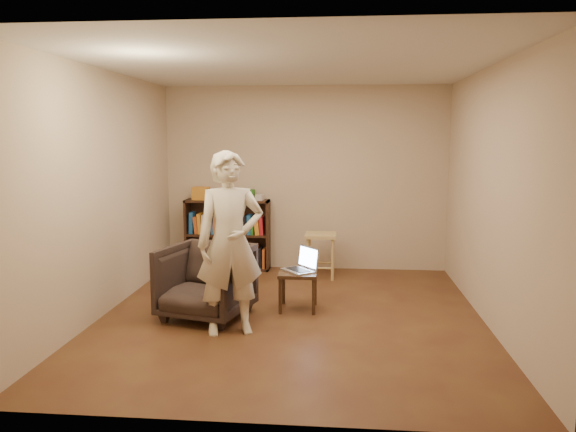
# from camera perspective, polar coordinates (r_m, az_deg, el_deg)

# --- Properties ---
(floor) EXTENTS (4.50, 4.50, 0.00)m
(floor) POSITION_cam_1_polar(r_m,az_deg,el_deg) (6.04, 0.31, -10.18)
(floor) COLOR #482217
(floor) RESTS_ON ground
(ceiling) EXTENTS (4.50, 4.50, 0.00)m
(ceiling) POSITION_cam_1_polar(r_m,az_deg,el_deg) (5.78, 0.33, 15.10)
(ceiling) COLOR silver
(ceiling) RESTS_ON wall_back
(wall_back) EXTENTS (4.00, 0.00, 4.00)m
(wall_back) POSITION_cam_1_polar(r_m,az_deg,el_deg) (8.01, 1.74, 3.83)
(wall_back) COLOR #C4B094
(wall_back) RESTS_ON floor
(wall_left) EXTENTS (0.00, 4.50, 4.50)m
(wall_left) POSITION_cam_1_polar(r_m,az_deg,el_deg) (6.27, -18.22, 2.24)
(wall_left) COLOR #C4B094
(wall_left) RESTS_ON floor
(wall_right) EXTENTS (0.00, 4.50, 4.50)m
(wall_right) POSITION_cam_1_polar(r_m,az_deg,el_deg) (5.94, 19.93, 1.86)
(wall_right) COLOR #C4B094
(wall_right) RESTS_ON floor
(bookshelf) EXTENTS (1.20, 0.30, 1.00)m
(bookshelf) POSITION_cam_1_polar(r_m,az_deg,el_deg) (8.11, -6.12, -2.29)
(bookshelf) COLOR black
(bookshelf) RESTS_ON floor
(box_yellow) EXTENTS (0.24, 0.19, 0.18)m
(box_yellow) POSITION_cam_1_polar(r_m,az_deg,el_deg) (8.08, -8.84, 2.29)
(box_yellow) COLOR orange
(box_yellow) RESTS_ON bookshelf
(red_cloth) EXTENTS (0.36, 0.30, 0.11)m
(red_cloth) POSITION_cam_1_polar(r_m,az_deg,el_deg) (7.99, -6.24, 2.01)
(red_cloth) COLOR maroon
(red_cloth) RESTS_ON bookshelf
(box_green) EXTENTS (0.15, 0.15, 0.15)m
(box_green) POSITION_cam_1_polar(r_m,az_deg,el_deg) (7.94, -3.98, 2.15)
(box_green) COLOR #22651B
(box_green) RESTS_ON bookshelf
(box_white) EXTENTS (0.12, 0.12, 0.08)m
(box_white) POSITION_cam_1_polar(r_m,az_deg,el_deg) (7.92, -2.90, 1.90)
(box_white) COLOR beige
(box_white) RESTS_ON bookshelf
(stool) EXTENTS (0.41, 0.41, 0.60)m
(stool) POSITION_cam_1_polar(r_m,az_deg,el_deg) (7.57, 3.34, -2.66)
(stool) COLOR tan
(stool) RESTS_ON floor
(armchair) EXTENTS (1.02, 1.04, 0.78)m
(armchair) POSITION_cam_1_polar(r_m,az_deg,el_deg) (5.97, -8.32, -6.60)
(armchair) COLOR #2C221D
(armchair) RESTS_ON floor
(side_table) EXTENTS (0.41, 0.41, 0.42)m
(side_table) POSITION_cam_1_polar(r_m,az_deg,el_deg) (6.19, 1.04, -6.33)
(side_table) COLOR #321F10
(side_table) RESTS_ON floor
(laptop) EXTENTS (0.44, 0.45, 0.26)m
(laptop) POSITION_cam_1_polar(r_m,az_deg,el_deg) (6.21, 1.44, -5.03)
(laptop) COLOR silver
(laptop) RESTS_ON side_table
(person) EXTENTS (0.75, 0.61, 1.76)m
(person) POSITION_cam_1_polar(r_m,az_deg,el_deg) (5.38, -5.90, -2.80)
(person) COLOR beige
(person) RESTS_ON floor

